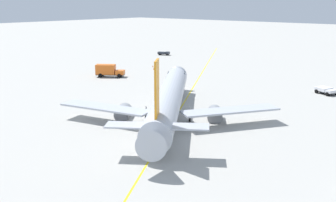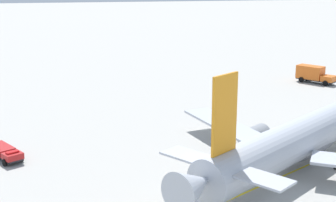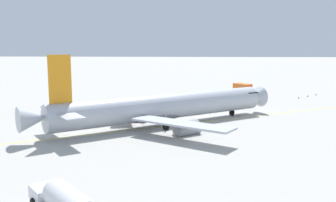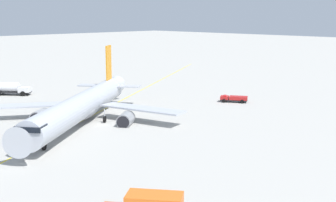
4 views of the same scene
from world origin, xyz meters
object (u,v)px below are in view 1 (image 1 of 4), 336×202
at_px(airliner_main, 169,101).
at_px(baggage_truck_truck, 164,53).
at_px(safety_cone_mid, 154,69).
at_px(catering_truck_truck, 108,70).
at_px(safety_cone_far, 153,66).
at_px(safety_cone_near, 155,71).
at_px(pushback_tug_truck, 326,90).

xyz_separation_m(airliner_main, baggage_truck_truck, (59.54, 53.59, -2.13)).
bearing_deg(airliner_main, baggage_truck_truck, 6.05).
bearing_deg(safety_cone_mid, catering_truck_truck, 176.77).
distance_m(airliner_main, baggage_truck_truck, 80.14).
xyz_separation_m(baggage_truck_truck, catering_truck_truck, (-41.09, -17.70, 0.94)).
height_order(airliner_main, safety_cone_mid, airliner_main).
bearing_deg(catering_truck_truck, safety_cone_far, 61.00).
bearing_deg(safety_cone_near, airliner_main, -134.34).
distance_m(baggage_truck_truck, safety_cone_far, 27.07).
distance_m(catering_truck_truck, safety_cone_far, 19.02).
bearing_deg(catering_truck_truck, safety_cone_mid, 50.86).
bearing_deg(pushback_tug_truck, catering_truck_truck, -138.11).
relative_size(catering_truck_truck, safety_cone_far, 12.95).
bearing_deg(safety_cone_mid, safety_cone_near, -134.23).
xyz_separation_m(catering_truck_truck, safety_cone_near, (12.61, -4.11, -1.38)).
bearing_deg(airliner_main, safety_cone_far, 9.73).
relative_size(safety_cone_mid, safety_cone_far, 1.00).
xyz_separation_m(airliner_main, safety_cone_far, (37.29, 38.18, -2.57)).
xyz_separation_m(baggage_truck_truck, safety_cone_far, (-22.25, -15.41, -0.44)).
height_order(baggage_truck_truck, safety_cone_far, baggage_truck_truck).
height_order(pushback_tug_truck, safety_cone_near, pushback_tug_truck).
bearing_deg(pushback_tug_truck, safety_cone_far, -159.54).
distance_m(baggage_truck_truck, safety_cone_mid, 31.43).
relative_size(baggage_truck_truck, catering_truck_truck, 0.62).
bearing_deg(catering_truck_truck, safety_cone_near, 36.03).
distance_m(safety_cone_mid, safety_cone_far, 4.43).
xyz_separation_m(pushback_tug_truck, safety_cone_far, (2.61, 50.79, -0.53)).
xyz_separation_m(baggage_truck_truck, pushback_tug_truck, (-24.87, -66.20, 0.09)).
relative_size(airliner_main, catering_truck_truck, 5.45).
height_order(baggage_truck_truck, pushback_tug_truck, pushback_tug_truck).
bearing_deg(safety_cone_mid, airliner_main, -134.33).
bearing_deg(catering_truck_truck, airliner_main, -63.12).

